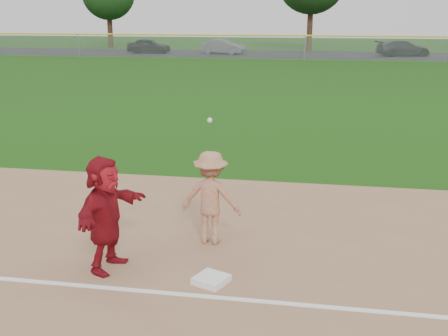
% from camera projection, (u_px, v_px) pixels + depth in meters
% --- Properties ---
extents(ground, '(160.00, 160.00, 0.00)m').
position_uv_depth(ground, '(207.00, 273.00, 8.84)').
color(ground, '#19490E').
rests_on(ground, ground).
extents(foul_line, '(60.00, 0.10, 0.01)m').
position_uv_depth(foul_line, '(196.00, 296.00, 8.08)').
color(foul_line, white).
rests_on(foul_line, infield_dirt).
extents(parking_asphalt, '(120.00, 10.00, 0.01)m').
position_uv_depth(parking_asphalt, '(307.00, 55.00, 52.44)').
color(parking_asphalt, black).
rests_on(parking_asphalt, ground).
extents(first_base, '(0.60, 0.60, 0.10)m').
position_uv_depth(first_base, '(211.00, 280.00, 8.46)').
color(first_base, white).
rests_on(first_base, infield_dirt).
extents(base_runner, '(0.88, 1.79, 1.84)m').
position_uv_depth(base_runner, '(106.00, 214.00, 8.71)').
color(base_runner, maroon).
rests_on(base_runner, infield_dirt).
extents(car_left, '(4.22, 1.88, 1.41)m').
position_uv_depth(car_left, '(149.00, 46.00, 54.09)').
color(car_left, black).
rests_on(car_left, parking_asphalt).
extents(car_mid, '(4.38, 2.35, 1.37)m').
position_uv_depth(car_mid, '(223.00, 47.00, 53.09)').
color(car_mid, '#5B5E63').
rests_on(car_mid, parking_asphalt).
extents(car_right, '(5.14, 3.16, 1.39)m').
position_uv_depth(car_right, '(403.00, 48.00, 50.56)').
color(car_right, black).
rests_on(car_right, parking_asphalt).
extents(first_base_play, '(1.11, 0.93, 2.34)m').
position_uv_depth(first_base_play, '(211.00, 198.00, 9.75)').
color(first_base_play, '#9C9C9E').
rests_on(first_base_play, infield_dirt).
extents(outfield_fence, '(110.00, 0.12, 110.00)m').
position_uv_depth(outfield_fence, '(305.00, 36.00, 46.23)').
color(outfield_fence, '#999EA0').
rests_on(outfield_fence, ground).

